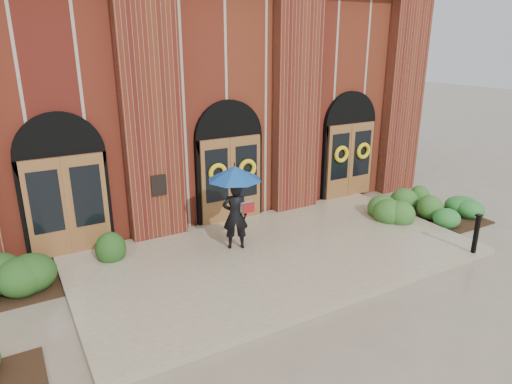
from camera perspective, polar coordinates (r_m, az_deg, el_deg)
ground at (r=11.68m, az=3.09°, el=-8.42°), size 90.00×90.00×0.00m
landing at (r=11.76m, az=2.69°, el=-7.81°), size 10.00×5.30×0.15m
church_building at (r=18.49m, az=-11.98°, el=12.58°), size 16.20×12.53×7.00m
man_with_umbrella at (r=11.40m, az=-2.64°, el=0.06°), size 1.79×1.79×2.19m
metal_post at (r=12.72m, az=25.82°, el=-4.62°), size 0.14×0.14×1.03m
hedge_wall_left at (r=11.39m, az=-24.49°, el=-8.74°), size 3.05×1.22×0.78m
hedge_wall_right at (r=15.10m, az=18.88°, el=-1.55°), size 2.82×1.13×0.72m
hedge_front_right at (r=15.27m, az=23.80°, el=-2.31°), size 1.52×1.31×0.54m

